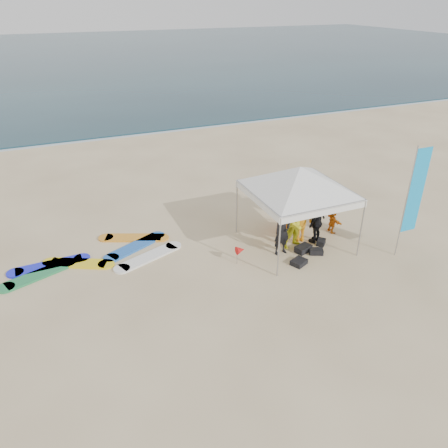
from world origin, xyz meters
TOP-DOWN VIEW (x-y plane):
  - ground at (0.00, 0.00)m, footprint 120.00×120.00m
  - ocean at (0.00, 60.00)m, footprint 160.00×84.00m
  - shoreline_foam at (0.00, 18.20)m, footprint 160.00×1.20m
  - person_black_a at (1.51, 1.95)m, footprint 0.70×0.53m
  - person_yellow at (2.22, 2.15)m, footprint 1.01×0.83m
  - person_orange_a at (2.52, 2.44)m, footprint 1.11×0.67m
  - person_black_b at (3.03, 2.16)m, footprint 1.00×0.73m
  - person_orange_b at (2.48, 3.32)m, footprint 0.89×0.68m
  - person_seated at (4.00, 2.53)m, footprint 0.36×0.91m
  - canopy_tent at (2.28, 2.36)m, footprint 4.39×4.39m
  - feather_flag at (5.35, 0.33)m, footprint 0.65×0.04m
  - marker_pennant at (-0.04, 1.94)m, footprint 0.28×0.28m
  - gear_pile at (2.32, 1.53)m, footprint 1.93×1.28m
  - surfboard_spread at (-4.28, 4.09)m, footprint 5.60×2.76m

SIDE VIEW (x-z plane):
  - ground at x=0.00m, z-range 0.00..0.00m
  - shoreline_foam at x=0.00m, z-range 0.00..0.01m
  - surfboard_spread at x=-4.28m, z-range 0.00..0.07m
  - ocean at x=0.00m, z-range 0.00..0.08m
  - gear_pile at x=2.32m, z-range -0.01..0.21m
  - person_seated at x=4.00m, z-range 0.00..0.95m
  - marker_pennant at x=-0.04m, z-range 0.18..0.81m
  - person_black_b at x=3.03m, z-range 0.00..1.57m
  - person_orange_b at x=2.48m, z-range 0.00..1.65m
  - person_orange_a at x=2.52m, z-range 0.00..1.69m
  - person_black_a at x=1.51m, z-range 0.00..1.73m
  - person_yellow at x=2.22m, z-range 0.00..1.91m
  - feather_flag at x=5.35m, z-range 0.35..4.21m
  - canopy_tent at x=2.28m, z-range 1.23..4.54m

